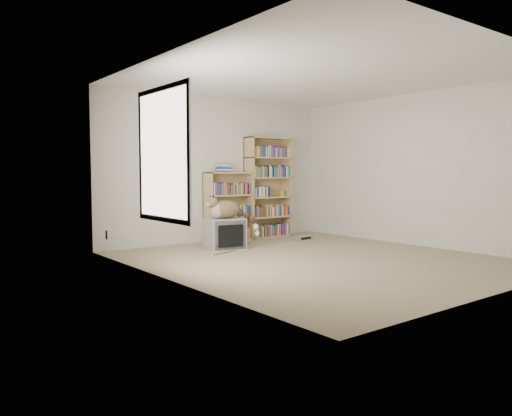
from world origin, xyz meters
TOP-DOWN VIEW (x-y plane):
  - floor at (0.00, 0.00)m, footprint 4.50×5.00m
  - wall_back at (0.00, 2.50)m, footprint 4.50×0.02m
  - wall_front at (0.00, -2.50)m, footprint 4.50×0.02m
  - wall_left at (-2.25, 0.00)m, footprint 0.02×5.00m
  - wall_right at (2.25, 0.00)m, footprint 0.02×5.00m
  - ceiling at (0.00, 0.00)m, footprint 4.50×5.00m
  - window at (-2.24, 0.20)m, footprint 0.02×1.22m
  - crt_tv at (-0.48, 1.61)m, footprint 0.65×0.60m
  - cat at (-0.43, 1.52)m, footprint 0.75×0.55m
  - bookcase_tall at (1.01, 2.36)m, footprint 0.92×0.30m
  - bookcase_short at (0.11, 2.36)m, footprint 0.88×0.30m
  - book_stack at (-0.02, 2.32)m, footprint 0.18×0.24m
  - green_mug at (1.34, 2.34)m, footprint 0.09×0.09m
  - framed_print at (1.00, 2.44)m, footprint 0.14×0.05m
  - dvd_player at (1.24, 1.65)m, footprint 0.33×0.25m
  - wall_outlet at (-2.24, 1.95)m, footprint 0.01×0.08m
  - floor_cables at (-0.17, 1.52)m, footprint 1.20×0.70m

SIDE VIEW (x-z plane):
  - floor at x=0.00m, z-range -0.01..0.01m
  - floor_cables at x=-0.17m, z-range 0.00..0.01m
  - dvd_player at x=1.24m, z-range 0.00..0.07m
  - crt_tv at x=-0.48m, z-range 0.00..0.49m
  - wall_outlet at x=-2.24m, z-range 0.26..0.39m
  - bookcase_short at x=0.11m, z-range -0.05..1.16m
  - cat at x=-0.43m, z-range 0.28..0.90m
  - green_mug at x=1.34m, z-range 0.75..0.85m
  - framed_print at x=1.00m, z-range 0.75..0.94m
  - bookcase_tall at x=1.01m, z-range -0.05..1.80m
  - wall_back at x=0.00m, z-range 0.00..2.50m
  - wall_front at x=0.00m, z-range 0.00..2.50m
  - wall_left at x=-2.25m, z-range 0.00..2.50m
  - wall_right at x=2.25m, z-range 0.00..2.50m
  - book_stack at x=-0.02m, z-range 1.21..1.36m
  - window at x=-2.24m, z-range 0.64..2.16m
  - ceiling at x=0.00m, z-range 2.49..2.51m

